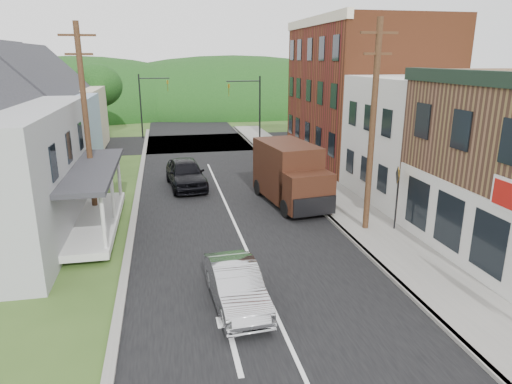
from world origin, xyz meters
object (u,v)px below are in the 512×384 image
dark_sedan (186,173)px  warning_sign (397,189)px  silver_sedan (236,286)px  delivery_van (290,174)px

dark_sedan → warning_sign: (8.64, -9.15, 1.12)m
dark_sedan → warning_sign: size_ratio=1.75×
silver_sedan → delivery_van: (4.43, 9.66, 0.94)m
dark_sedan → delivery_van: (5.21, -4.29, 0.76)m
warning_sign → dark_sedan: bearing=151.9°
silver_sedan → dark_sedan: bearing=89.7°
dark_sedan → delivery_van: size_ratio=0.84×
silver_sedan → delivery_van: size_ratio=0.68×
delivery_van → warning_sign: size_ratio=2.08×
silver_sedan → dark_sedan: dark_sedan is taller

